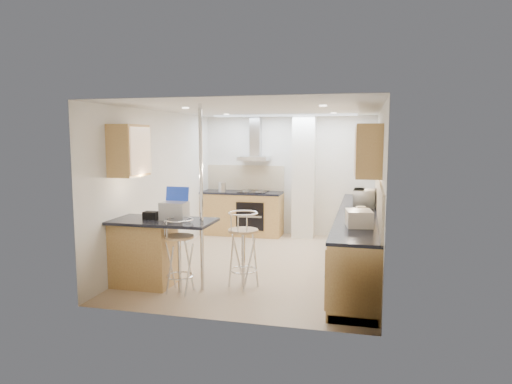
% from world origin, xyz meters
% --- Properties ---
extents(ground, '(4.80, 4.80, 0.00)m').
position_xyz_m(ground, '(0.00, 0.00, 0.00)').
color(ground, tan).
rests_on(ground, ground).
extents(room_shell, '(3.64, 4.84, 2.51)m').
position_xyz_m(room_shell, '(0.32, 0.38, 1.54)').
color(room_shell, silver).
rests_on(room_shell, ground).
extents(right_counter, '(0.63, 4.40, 0.92)m').
position_xyz_m(right_counter, '(1.50, 0.00, 0.46)').
color(right_counter, '#B27D47').
rests_on(right_counter, ground).
extents(back_counter, '(1.70, 0.63, 0.92)m').
position_xyz_m(back_counter, '(-0.95, 2.10, 0.46)').
color(back_counter, '#B27D47').
rests_on(back_counter, ground).
extents(peninsula, '(1.47, 0.72, 0.94)m').
position_xyz_m(peninsula, '(-1.12, -1.45, 0.48)').
color(peninsula, '#B27D47').
rests_on(peninsula, ground).
extents(microwave, '(0.37, 0.54, 0.29)m').
position_xyz_m(microwave, '(1.58, 0.54, 1.07)').
color(microwave, silver).
rests_on(microwave, right_counter).
extents(laptop, '(0.35, 0.27, 0.24)m').
position_xyz_m(laptop, '(-0.96, -1.37, 1.06)').
color(laptop, '#ACAEB4').
rests_on(laptop, peninsula).
extents(bag, '(0.19, 0.14, 0.11)m').
position_xyz_m(bag, '(-1.28, -1.43, 0.99)').
color(bag, black).
rests_on(bag, peninsula).
extents(bar_stool_near, '(0.53, 0.53, 1.01)m').
position_xyz_m(bar_stool_near, '(-0.79, -1.62, 0.50)').
color(bar_stool_near, tan).
rests_on(bar_stool_near, ground).
extents(bar_stool_end, '(0.47, 0.47, 1.06)m').
position_xyz_m(bar_stool_end, '(-0.02, -1.20, 0.53)').
color(bar_stool_end, tan).
rests_on(bar_stool_end, ground).
extents(jar_a, '(0.13, 0.13, 0.18)m').
position_xyz_m(jar_a, '(1.69, 1.28, 1.01)').
color(jar_a, silver).
rests_on(jar_a, right_counter).
extents(jar_b, '(0.12, 0.12, 0.13)m').
position_xyz_m(jar_b, '(1.63, 1.16, 0.99)').
color(jar_b, silver).
rests_on(jar_b, right_counter).
extents(jar_c, '(0.15, 0.15, 0.21)m').
position_xyz_m(jar_c, '(1.54, -0.87, 1.03)').
color(jar_c, beige).
rests_on(jar_c, right_counter).
extents(jar_d, '(0.13, 0.13, 0.14)m').
position_xyz_m(jar_d, '(1.43, -1.16, 0.99)').
color(jar_d, silver).
rests_on(jar_d, right_counter).
extents(bread_bin, '(0.37, 0.44, 0.21)m').
position_xyz_m(bread_bin, '(1.52, -1.17, 1.03)').
color(bread_bin, silver).
rests_on(bread_bin, right_counter).
extents(kettle, '(0.16, 0.16, 0.20)m').
position_xyz_m(kettle, '(-1.33, 1.94, 1.02)').
color(kettle, '#ACAEB1').
rests_on(kettle, back_counter).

